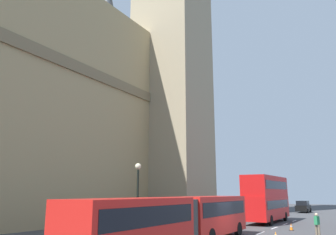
{
  "coord_description": "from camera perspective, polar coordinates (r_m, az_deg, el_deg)",
  "views": [
    {
      "loc": [
        -22.48,
        -8.12,
        3.17
      ],
      "look_at": [
        1.0,
        5.85,
        9.25
      ],
      "focal_mm": 36.08,
      "sensor_mm": 36.0,
      "label": 1
    }
  ],
  "objects": [
    {
      "name": "street_lamp",
      "position": [
        25.01,
        -5.15,
        -12.77
      ],
      "size": [
        0.44,
        0.44,
        5.27
      ],
      "color": "black",
      "rests_on": "ground_plane"
    },
    {
      "name": "traffic_cone_east",
      "position": [
        32.22,
        20.1,
        -16.96
      ],
      "size": [
        0.36,
        0.36,
        0.58
      ],
      "color": "black",
      "rests_on": "ground_plane"
    },
    {
      "name": "articulated_bus",
      "position": [
        20.86,
        1.75,
        -16.46
      ],
      "size": [
        17.32,
        2.54,
        2.9
      ],
      "color": "red",
      "rests_on": "ground_plane"
    },
    {
      "name": "sedan_lead",
      "position": [
        60.72,
        21.88,
        -13.81
      ],
      "size": [
        4.4,
        1.86,
        1.85
      ],
      "color": "black",
      "rests_on": "ground_plane"
    },
    {
      "name": "double_decker_bus",
      "position": [
        39.41,
        16.29,
        -12.73
      ],
      "size": [
        10.24,
        2.54,
        4.9
      ],
      "color": "red",
      "rests_on": "ground_plane"
    },
    {
      "name": "pedestrian_near_cones",
      "position": [
        28.2,
        23.89,
        -16.12
      ],
      "size": [
        0.46,
        0.36,
        1.69
      ],
      "color": "#726651",
      "rests_on": "ground_plane"
    }
  ]
}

